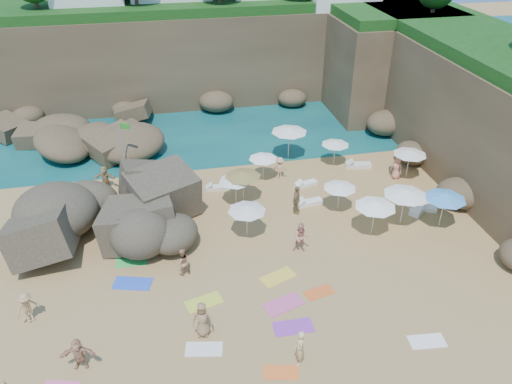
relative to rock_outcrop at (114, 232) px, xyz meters
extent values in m
plane|color=tan|center=(6.43, -3.47, 0.00)|extent=(120.00, 120.00, 0.00)
plane|color=#0C4751|center=(6.43, 26.53, 0.00)|extent=(120.00, 120.00, 0.00)
cube|color=brown|center=(8.43, 21.53, 4.00)|extent=(44.00, 8.00, 8.00)
cube|color=brown|center=(25.43, 4.53, 4.00)|extent=(8.00, 30.00, 8.00)
cube|color=brown|center=(23.43, 16.53, 4.00)|extent=(10.00, 12.00, 8.00)
cylinder|color=white|center=(-10.07, 26.53, 3.00)|extent=(0.10, 0.10, 6.00)
cylinder|color=white|center=(-8.57, 26.53, 3.00)|extent=(0.10, 0.10, 6.00)
cylinder|color=silver|center=(0.59, 7.30, 1.90)|extent=(0.08, 0.08, 3.80)
cube|color=#259224|center=(0.96, 7.30, 3.49)|extent=(0.63, 0.28, 0.43)
cylinder|color=silver|center=(9.92, 4.34, 0.88)|extent=(0.05, 0.05, 1.77)
cone|color=white|center=(9.92, 4.34, 1.73)|extent=(1.99, 1.99, 0.30)
cylinder|color=silver|center=(7.55, 1.61, 0.94)|extent=(0.05, 0.05, 1.87)
cone|color=silver|center=(7.55, 1.61, 1.83)|extent=(2.10, 2.10, 0.32)
cylinder|color=silver|center=(12.46, 7.08, 1.18)|extent=(0.07, 0.07, 2.35)
cone|color=silver|center=(12.46, 7.08, 2.30)|extent=(2.64, 2.64, 0.40)
cylinder|color=silver|center=(15.43, 5.38, 0.89)|extent=(0.05, 0.05, 1.79)
cone|color=silver|center=(15.43, 5.38, 1.74)|extent=(2.01, 2.01, 0.31)
cylinder|color=silver|center=(7.60, -1.94, 0.98)|extent=(0.06, 0.06, 1.96)
cone|color=silver|center=(7.60, -1.94, 1.91)|extent=(2.20, 2.20, 0.33)
cylinder|color=silver|center=(8.07, 1.82, 1.03)|extent=(0.06, 0.06, 2.05)
cone|color=red|center=(8.07, 1.82, 2.00)|extent=(2.30, 2.30, 0.35)
cylinder|color=silver|center=(19.74, 2.52, 1.01)|extent=(0.06, 0.06, 2.03)
cone|color=silver|center=(19.74, 2.52, 1.98)|extent=(2.27, 2.27, 0.35)
cylinder|color=silver|center=(16.87, -2.59, 1.14)|extent=(0.07, 0.07, 2.27)
cone|color=white|center=(16.87, -2.59, 2.22)|extent=(2.55, 2.55, 0.39)
cylinder|color=silver|center=(14.77, -3.20, 1.05)|extent=(0.06, 0.06, 2.11)
cone|color=white|center=(14.77, -3.20, 2.06)|extent=(2.36, 2.36, 0.36)
cylinder|color=silver|center=(19.05, -3.27, 1.08)|extent=(0.06, 0.06, 2.15)
cone|color=#4392E4|center=(19.05, -3.27, 2.10)|extent=(2.42, 2.42, 0.37)
cylinder|color=silver|center=(13.67, -0.44, 0.91)|extent=(0.05, 0.05, 1.81)
cone|color=white|center=(13.67, -0.44, 1.77)|extent=(2.03, 2.03, 0.31)
cube|color=silver|center=(6.60, 3.58, 0.12)|extent=(1.55, 0.57, 0.24)
cube|color=silver|center=(17.05, 4.63, 0.14)|extent=(1.91, 0.95, 0.28)
cube|color=white|center=(12.11, 0.56, 0.13)|extent=(1.77, 0.79, 0.27)
cube|color=white|center=(12.58, 2.85, 0.12)|extent=(1.64, 0.90, 0.24)
cube|color=white|center=(18.96, -1.43, 0.13)|extent=(1.73, 1.25, 0.26)
cube|color=white|center=(18.67, -1.53, 0.15)|extent=(1.84, 1.69, 0.29)
cube|color=orange|center=(7.18, -11.63, 0.01)|extent=(1.61, 1.05, 0.03)
cube|color=green|center=(1.00, -3.01, 0.01)|extent=(1.70, 0.89, 0.03)
cube|color=#CBD638|center=(4.51, -6.87, 0.02)|extent=(1.94, 1.31, 0.03)
cube|color=white|center=(4.18, -9.76, 0.01)|extent=(1.76, 1.10, 0.03)
cube|color=purple|center=(8.36, -9.32, 0.02)|extent=(1.86, 0.95, 0.03)
cube|color=blue|center=(1.08, -4.79, 0.02)|extent=(2.14, 1.47, 0.03)
cube|color=#D1518A|center=(8.27, -7.81, 0.02)|extent=(2.15, 1.53, 0.03)
cube|color=orange|center=(10.24, -7.36, 0.01)|extent=(1.59, 1.05, 0.03)
cube|color=#36BE62|center=(-3.24, -0.59, 0.02)|extent=(2.14, 1.46, 0.03)
cube|color=yellow|center=(8.49, -5.83, 0.02)|extent=(2.02, 1.50, 0.03)
cube|color=white|center=(14.00, -11.34, 0.01)|extent=(1.69, 0.96, 0.03)
imported|color=#AD7D56|center=(3.69, -4.54, 0.79)|extent=(0.90, 0.78, 1.59)
imported|color=tan|center=(11.07, 4.20, 0.80)|extent=(1.11, 0.73, 1.59)
imported|color=olive|center=(11.03, -0.20, 0.94)|extent=(0.98, 1.18, 1.88)
imported|color=tan|center=(18.95, 2.55, 0.84)|extent=(0.83, 0.93, 1.68)
imported|color=#A88254|center=(-0.67, 5.28, 0.80)|extent=(1.55, 0.79, 1.60)
imported|color=#E3BF81|center=(8.06, -11.27, 0.89)|extent=(0.48, 0.68, 1.77)
imported|color=tan|center=(-3.54, -6.45, 0.22)|extent=(1.82, 1.96, 0.44)
imported|color=#916C48|center=(4.25, -8.90, 0.24)|extent=(1.22, 1.94, 0.48)
imported|color=tan|center=(-1.00, -9.64, 0.21)|extent=(1.61, 1.71, 0.41)
imported|color=tan|center=(10.26, -3.93, 0.34)|extent=(1.32, 1.94, 0.67)
camera|label=1|loc=(3.38, -24.95, 17.38)|focal=35.00mm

